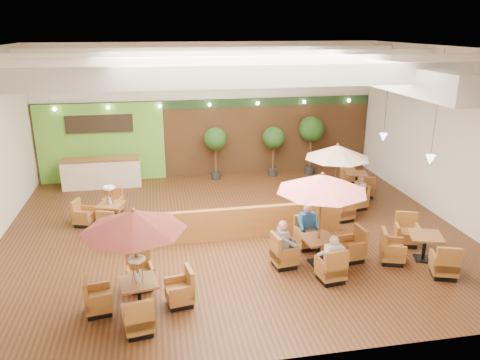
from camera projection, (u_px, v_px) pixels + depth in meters
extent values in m
plane|color=#381E0F|center=(233.00, 231.00, 14.60)|extent=(14.00, 14.00, 0.00)
cube|color=silver|center=(209.00, 111.00, 19.34)|extent=(14.00, 0.04, 5.50)
cube|color=silver|center=(290.00, 228.00, 8.14)|extent=(14.00, 0.04, 5.50)
cube|color=silver|center=(449.00, 136.00, 14.94)|extent=(0.04, 12.00, 5.50)
cube|color=white|center=(233.00, 49.00, 12.87)|extent=(14.00, 12.00, 0.04)
cube|color=brown|center=(210.00, 138.00, 19.65)|extent=(13.90, 0.10, 3.20)
cube|color=#1E3819|center=(209.00, 104.00, 19.18)|extent=(13.90, 0.12, 0.35)
cube|color=#62AA31|center=(101.00, 143.00, 18.84)|extent=(5.00, 0.08, 3.20)
cube|color=black|center=(99.00, 124.00, 18.51)|extent=(2.60, 0.08, 0.70)
cube|color=white|center=(351.00, 67.00, 13.65)|extent=(0.60, 11.00, 0.60)
cube|color=white|center=(266.00, 76.00, 9.25)|extent=(13.60, 0.12, 0.45)
cube|color=white|center=(241.00, 65.00, 11.77)|extent=(13.60, 0.12, 0.45)
cube|color=white|center=(226.00, 59.00, 14.20)|extent=(13.60, 0.12, 0.45)
cube|color=white|center=(214.00, 54.00, 16.72)|extent=(13.60, 0.12, 0.45)
cylinder|color=black|center=(437.00, 106.00, 13.44)|extent=(0.01, 0.01, 3.20)
cone|color=white|center=(430.00, 160.00, 13.94)|extent=(0.28, 0.28, 0.28)
cylinder|color=black|center=(388.00, 92.00, 16.24)|extent=(0.01, 0.01, 3.20)
cone|color=white|center=(383.00, 137.00, 16.74)|extent=(0.28, 0.28, 0.28)
sphere|color=#FFEAC6|center=(54.00, 109.00, 17.94)|extent=(0.14, 0.14, 0.14)
sphere|color=#FFEAC6|center=(108.00, 108.00, 18.28)|extent=(0.14, 0.14, 0.14)
sphere|color=#FFEAC6|center=(160.00, 106.00, 18.62)|extent=(0.14, 0.14, 0.14)
sphere|color=#FFEAC6|center=(210.00, 105.00, 18.97)|extent=(0.14, 0.14, 0.14)
sphere|color=#FFEAC6|center=(258.00, 103.00, 19.31)|extent=(0.14, 0.14, 0.14)
sphere|color=#FFEAC6|center=(304.00, 102.00, 19.65)|extent=(0.14, 0.14, 0.14)
sphere|color=#FFEAC6|center=(349.00, 101.00, 19.99)|extent=(0.14, 0.14, 0.14)
cube|color=beige|center=(102.00, 174.00, 18.44)|extent=(3.00, 0.70, 1.10)
cube|color=brown|center=(101.00, 159.00, 18.25)|extent=(3.00, 0.75, 0.06)
cube|color=brown|center=(227.00, 224.00, 13.90)|extent=(7.06, 0.28, 0.98)
cube|color=brown|center=(138.00, 282.00, 10.39)|extent=(0.93, 0.93, 0.06)
cylinder|color=black|center=(139.00, 295.00, 10.49)|extent=(0.09, 0.09, 0.62)
cube|color=black|center=(140.00, 308.00, 10.60)|extent=(0.49, 0.49, 0.04)
cube|color=brown|center=(139.00, 321.00, 9.68)|extent=(0.67, 0.67, 0.30)
cube|color=brown|center=(135.00, 317.00, 9.35)|extent=(0.59, 0.19, 0.66)
cube|color=brown|center=(125.00, 316.00, 9.53)|extent=(0.16, 0.52, 0.26)
cube|color=brown|center=(151.00, 311.00, 9.71)|extent=(0.16, 0.52, 0.26)
cube|color=black|center=(139.00, 330.00, 9.74)|extent=(0.60, 0.60, 0.13)
cube|color=brown|center=(140.00, 278.00, 11.35)|extent=(0.67, 0.67, 0.30)
cube|color=brown|center=(141.00, 262.00, 11.49)|extent=(0.59, 0.19, 0.66)
cube|color=brown|center=(151.00, 269.00, 11.38)|extent=(0.16, 0.52, 0.26)
cube|color=brown|center=(128.00, 273.00, 11.20)|extent=(0.16, 0.52, 0.26)
cube|color=black|center=(141.00, 286.00, 11.42)|extent=(0.60, 0.60, 0.13)
cube|color=brown|center=(98.00, 302.00, 10.36)|extent=(0.67, 0.67, 0.30)
cube|color=brown|center=(108.00, 291.00, 10.27)|extent=(0.19, 0.59, 0.66)
cube|color=brown|center=(97.00, 288.00, 10.54)|extent=(0.52, 0.16, 0.26)
cube|color=brown|center=(98.00, 301.00, 10.06)|extent=(0.52, 0.16, 0.26)
cube|color=black|center=(99.00, 310.00, 10.43)|extent=(0.60, 0.60, 0.13)
cube|color=brown|center=(180.00, 294.00, 10.67)|extent=(0.67, 0.67, 0.30)
cube|color=brown|center=(168.00, 283.00, 10.57)|extent=(0.19, 0.59, 0.66)
cube|color=brown|center=(182.00, 293.00, 10.36)|extent=(0.52, 0.16, 0.26)
cube|color=brown|center=(177.00, 281.00, 10.85)|extent=(0.52, 0.16, 0.26)
cube|color=black|center=(180.00, 302.00, 10.73)|extent=(0.60, 0.60, 0.13)
cylinder|color=brown|center=(137.00, 262.00, 10.23)|extent=(0.06, 0.06, 2.36)
cone|color=#521C18|center=(134.00, 220.00, 9.92)|extent=(2.26, 2.26, 0.45)
sphere|color=brown|center=(133.00, 210.00, 9.84)|extent=(0.10, 0.10, 0.10)
cylinder|color=silver|center=(138.00, 277.00, 10.34)|extent=(0.10, 0.10, 0.22)
cube|color=brown|center=(319.00, 239.00, 12.41)|extent=(0.94, 0.94, 0.06)
cylinder|color=black|center=(318.00, 251.00, 12.52)|extent=(0.10, 0.10, 0.65)
cube|color=black|center=(318.00, 262.00, 12.63)|extent=(0.50, 0.50, 0.04)
cube|color=brown|center=(331.00, 270.00, 11.66)|extent=(0.69, 0.69, 0.32)
cube|color=brown|center=(334.00, 265.00, 11.32)|extent=(0.62, 0.17, 0.69)
cube|color=brown|center=(321.00, 265.00, 11.52)|extent=(0.15, 0.55, 0.28)
cube|color=brown|center=(342.00, 262.00, 11.68)|extent=(0.15, 0.55, 0.28)
cube|color=black|center=(330.00, 278.00, 11.73)|extent=(0.61, 0.61, 0.14)
cube|color=brown|center=(307.00, 238.00, 13.42)|extent=(0.69, 0.69, 0.32)
cube|color=brown|center=(306.00, 225.00, 13.57)|extent=(0.62, 0.17, 0.69)
cube|color=brown|center=(316.00, 231.00, 13.44)|extent=(0.15, 0.55, 0.28)
cube|color=brown|center=(298.00, 233.00, 13.28)|extent=(0.15, 0.55, 0.28)
cube|color=black|center=(307.00, 245.00, 13.49)|extent=(0.61, 0.61, 0.14)
cube|color=brown|center=(284.00, 256.00, 12.38)|extent=(0.69, 0.69, 0.32)
cube|color=brown|center=(294.00, 246.00, 12.30)|extent=(0.17, 0.62, 0.69)
cube|color=brown|center=(280.00, 245.00, 12.58)|extent=(0.55, 0.15, 0.28)
cube|color=brown|center=(289.00, 254.00, 12.06)|extent=(0.55, 0.15, 0.28)
cube|color=black|center=(284.00, 264.00, 12.45)|extent=(0.61, 0.61, 0.14)
cube|color=brown|center=(351.00, 250.00, 12.70)|extent=(0.69, 0.69, 0.32)
cube|color=brown|center=(343.00, 241.00, 12.59)|extent=(0.17, 0.62, 0.69)
cube|color=brown|center=(357.00, 248.00, 12.38)|extent=(0.55, 0.15, 0.28)
cube|color=brown|center=(346.00, 239.00, 12.90)|extent=(0.55, 0.15, 0.28)
cube|color=black|center=(350.00, 258.00, 12.77)|extent=(0.61, 0.61, 0.14)
cylinder|color=brown|center=(320.00, 221.00, 12.24)|extent=(0.06, 0.06, 2.48)
cone|color=#DB6A6E|center=(322.00, 183.00, 11.91)|extent=(2.38, 2.38, 0.45)
sphere|color=brown|center=(323.00, 174.00, 11.84)|extent=(0.10, 0.10, 0.10)
cube|color=brown|center=(335.00, 193.00, 16.02)|extent=(0.92, 0.92, 0.06)
cylinder|color=black|center=(334.00, 201.00, 16.12)|extent=(0.09, 0.09, 0.61)
cube|color=black|center=(333.00, 210.00, 16.22)|extent=(0.48, 0.48, 0.04)
cube|color=brown|center=(344.00, 212.00, 15.33)|extent=(0.67, 0.67, 0.29)
cube|color=brown|center=(346.00, 207.00, 15.02)|extent=(0.58, 0.20, 0.64)
cube|color=brown|center=(337.00, 208.00, 15.18)|extent=(0.17, 0.51, 0.26)
cube|color=brown|center=(351.00, 206.00, 15.36)|extent=(0.17, 0.51, 0.26)
cube|color=black|center=(343.00, 218.00, 15.40)|extent=(0.59, 0.59, 0.13)
cube|color=brown|center=(325.00, 194.00, 16.96)|extent=(0.67, 0.67, 0.29)
cube|color=brown|center=(324.00, 185.00, 17.10)|extent=(0.58, 0.20, 0.64)
cube|color=brown|center=(332.00, 189.00, 16.99)|extent=(0.17, 0.51, 0.26)
cube|color=brown|center=(319.00, 191.00, 16.81)|extent=(0.17, 0.51, 0.26)
cube|color=black|center=(325.00, 200.00, 17.02)|extent=(0.59, 0.59, 0.13)
cube|color=brown|center=(310.00, 205.00, 15.99)|extent=(0.67, 0.67, 0.29)
cube|color=brown|center=(317.00, 197.00, 15.90)|extent=(0.20, 0.58, 0.64)
cube|color=brown|center=(306.00, 197.00, 16.17)|extent=(0.51, 0.17, 0.26)
cube|color=brown|center=(314.00, 202.00, 15.70)|extent=(0.51, 0.17, 0.26)
cube|color=black|center=(309.00, 210.00, 16.06)|extent=(0.59, 0.59, 0.13)
cube|color=brown|center=(358.00, 201.00, 16.29)|extent=(0.67, 0.67, 0.29)
cube|color=brown|center=(351.00, 194.00, 16.21)|extent=(0.20, 0.58, 0.64)
cube|color=brown|center=(363.00, 199.00, 16.00)|extent=(0.51, 0.17, 0.26)
cube|color=brown|center=(354.00, 194.00, 16.47)|extent=(0.51, 0.17, 0.26)
cube|color=black|center=(357.00, 207.00, 16.36)|extent=(0.59, 0.59, 0.13)
cylinder|color=brown|center=(335.00, 179.00, 15.87)|extent=(0.06, 0.06, 2.29)
cone|color=tan|center=(337.00, 152.00, 15.56)|extent=(2.20, 2.20, 0.45)
sphere|color=brown|center=(338.00, 145.00, 15.49)|extent=(0.10, 0.10, 0.10)
cube|color=brown|center=(111.00, 205.00, 14.96)|extent=(0.96, 0.96, 0.05)
cylinder|color=black|center=(111.00, 214.00, 15.06)|extent=(0.09, 0.09, 0.60)
cube|color=black|center=(112.00, 223.00, 15.16)|extent=(0.51, 0.51, 0.04)
cube|color=brown|center=(109.00, 226.00, 14.28)|extent=(0.70, 0.70, 0.29)
cube|color=brown|center=(111.00, 221.00, 14.00)|extent=(0.56, 0.26, 0.63)
cube|color=brown|center=(101.00, 220.00, 14.26)|extent=(0.22, 0.49, 0.25)
cube|color=brown|center=(117.00, 221.00, 14.19)|extent=(0.22, 0.49, 0.25)
cube|color=black|center=(110.00, 232.00, 14.35)|extent=(0.62, 0.62, 0.13)
cube|color=brown|center=(113.00, 206.00, 15.88)|extent=(0.70, 0.70, 0.29)
cube|color=brown|center=(111.00, 196.00, 15.99)|extent=(0.56, 0.26, 0.63)
cube|color=brown|center=(120.00, 201.00, 15.79)|extent=(0.22, 0.49, 0.25)
cube|color=brown|center=(106.00, 201.00, 15.86)|extent=(0.22, 0.49, 0.25)
cube|color=black|center=(114.00, 212.00, 15.95)|extent=(0.62, 0.62, 0.13)
cube|color=brown|center=(84.00, 218.00, 14.94)|extent=(0.70, 0.70, 0.29)
cube|color=brown|center=(91.00, 208.00, 14.96)|extent=(0.26, 0.56, 0.63)
cube|color=brown|center=(87.00, 209.00, 15.13)|extent=(0.49, 0.22, 0.25)
cube|color=brown|center=(80.00, 215.00, 14.63)|extent=(0.49, 0.22, 0.25)
cube|color=black|center=(85.00, 223.00, 15.00)|extent=(0.62, 0.62, 0.13)
cylinder|color=silver|center=(110.00, 201.00, 14.92)|extent=(0.10, 0.10, 0.22)
cube|color=brown|center=(426.00, 236.00, 12.61)|extent=(1.06, 1.06, 0.06)
cylinder|color=black|center=(424.00, 247.00, 12.72)|extent=(0.10, 0.10, 0.65)
cube|color=black|center=(423.00, 259.00, 12.83)|extent=(0.56, 0.56, 0.04)
cube|color=brown|center=(444.00, 266.00, 11.87)|extent=(0.77, 0.77, 0.31)
cube|color=brown|center=(454.00, 260.00, 11.56)|extent=(0.61, 0.29, 0.69)
cube|color=brown|center=(433.00, 259.00, 11.84)|extent=(0.25, 0.54, 0.28)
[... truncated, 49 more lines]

